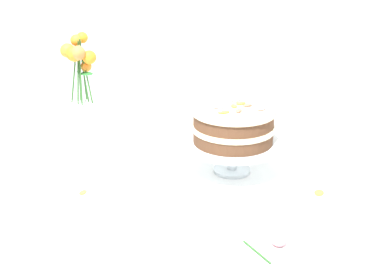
# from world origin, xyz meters

# --- Properties ---
(dining_table) EXTENTS (1.40, 1.00, 0.74)m
(dining_table) POSITION_xyz_m (0.00, -0.03, 0.65)
(dining_table) COLOR white
(dining_table) RESTS_ON ground
(linen_napkin) EXTENTS (0.38, 0.38, 0.00)m
(linen_napkin) POSITION_xyz_m (0.17, 0.09, 0.74)
(linen_napkin) COLOR white
(linen_napkin) RESTS_ON dining_table
(cake_stand) EXTENTS (0.29, 0.29, 0.10)m
(cake_stand) POSITION_xyz_m (0.17, 0.09, 0.82)
(cake_stand) COLOR silver
(cake_stand) RESTS_ON linen_napkin
(layer_cake) EXTENTS (0.24, 0.24, 0.11)m
(layer_cake) POSITION_xyz_m (0.17, 0.09, 0.89)
(layer_cake) COLOR brown
(layer_cake) RESTS_ON cake_stand
(flower_vase) EXTENTS (0.12, 0.11, 0.36)m
(flower_vase) POSITION_xyz_m (-0.39, 0.16, 0.90)
(flower_vase) COLOR silver
(flower_vase) RESTS_ON dining_table
(fallen_rose) EXTENTS (0.10, 0.10, 0.04)m
(fallen_rose) POSITION_xyz_m (0.40, -0.25, 0.76)
(fallen_rose) COLOR #2D6028
(fallen_rose) RESTS_ON dining_table
(loose_petal_0) EXTENTS (0.03, 0.04, 0.00)m
(loose_petal_0) POSITION_xyz_m (0.44, 0.05, 0.74)
(loose_petal_0) COLOR orange
(loose_petal_0) RESTS_ON dining_table
(loose_petal_1) EXTENTS (0.02, 0.03, 0.00)m
(loose_petal_1) POSITION_xyz_m (-0.16, -0.20, 0.74)
(loose_petal_1) COLOR yellow
(loose_petal_1) RESTS_ON dining_table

